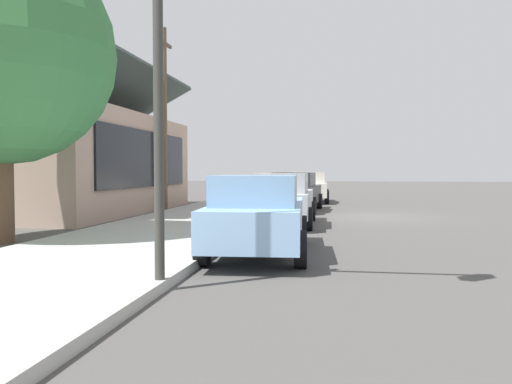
# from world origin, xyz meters

# --- Properties ---
(ground_plane) EXTENTS (120.00, 120.00, 0.00)m
(ground_plane) POSITION_xyz_m (0.00, 0.00, 0.00)
(ground_plane) COLOR #4C4947
(sidewalk_curb) EXTENTS (60.00, 4.20, 0.16)m
(sidewalk_curb) POSITION_xyz_m (0.00, 5.60, 0.08)
(sidewalk_curb) COLOR #B2AFA8
(sidewalk_curb) RESTS_ON ground
(car_skyblue) EXTENTS (4.80, 2.13, 1.59)m
(car_skyblue) POSITION_xyz_m (-9.04, 2.70, 0.81)
(car_skyblue) COLOR #8CB7E0
(car_skyblue) RESTS_ON ground
(car_silver) EXTENTS (4.56, 2.00, 1.59)m
(car_silver) POSITION_xyz_m (-3.40, 2.82, 0.81)
(car_silver) COLOR silver
(car_silver) RESTS_ON ground
(car_charcoal) EXTENTS (4.71, 2.11, 1.59)m
(car_charcoal) POSITION_xyz_m (2.28, 2.85, 0.81)
(car_charcoal) COLOR #2D3035
(car_charcoal) RESTS_ON ground
(car_ivory) EXTENTS (4.43, 2.16, 1.59)m
(car_ivory) POSITION_xyz_m (8.12, 2.61, 0.81)
(car_ivory) COLOR silver
(car_ivory) RESTS_ON ground
(storefront_building) EXTENTS (11.88, 7.28, 5.85)m
(storefront_building) POSITION_xyz_m (0.28, 11.98, 2.07)
(storefront_building) COLOR tan
(storefront_building) RESTS_ON ground
(shade_tree) EXTENTS (5.13, 5.13, 6.93)m
(shade_tree) POSITION_xyz_m (-8.33, 8.71, 4.36)
(shade_tree) COLOR brown
(shade_tree) RESTS_ON ground
(traffic_light_main) EXTENTS (0.37, 2.79, 5.20)m
(traffic_light_main) POSITION_xyz_m (-12.34, 2.54, 3.49)
(traffic_light_main) COLOR #383833
(traffic_light_main) RESTS_ON ground
(utility_pole_wooden) EXTENTS (1.80, 0.24, 7.50)m
(utility_pole_wooden) POSITION_xyz_m (1.50, 8.20, 3.93)
(utility_pole_wooden) COLOR brown
(utility_pole_wooden) RESTS_ON ground
(fire_hydrant_red) EXTENTS (0.22, 0.22, 0.71)m
(fire_hydrant_red) POSITION_xyz_m (-0.95, 4.20, 0.50)
(fire_hydrant_red) COLOR red
(fire_hydrant_red) RESTS_ON sidewalk_curb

